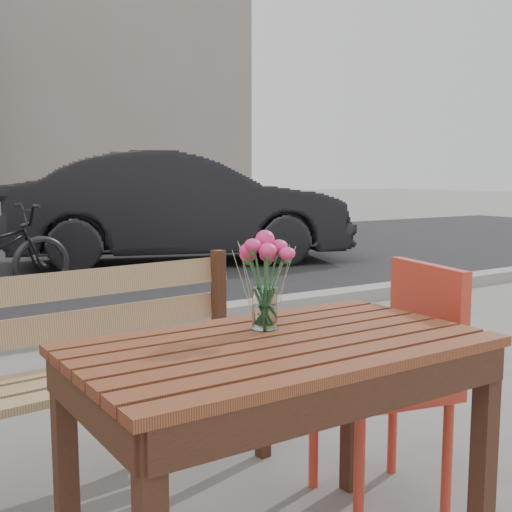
{
  "coord_description": "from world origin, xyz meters",
  "views": [
    {
      "loc": [
        -1.0,
        -1.6,
        1.21
      ],
      "look_at": [
        0.06,
        0.07,
        0.95
      ],
      "focal_mm": 45.0,
      "sensor_mm": 36.0,
      "label": 1
    }
  ],
  "objects_px": {
    "red_chair": "(399,365)",
    "main_vase": "(265,268)",
    "main_table": "(281,381)",
    "parked_car": "(179,208)"
  },
  "relations": [
    {
      "from": "main_vase",
      "to": "parked_car",
      "type": "distance_m",
      "value": 6.93
    },
    {
      "from": "main_table",
      "to": "red_chair",
      "type": "height_order",
      "value": "red_chair"
    },
    {
      "from": "main_table",
      "to": "parked_car",
      "type": "bearing_deg",
      "value": 65.75
    },
    {
      "from": "red_chair",
      "to": "main_vase",
      "type": "height_order",
      "value": "main_vase"
    },
    {
      "from": "red_chair",
      "to": "main_vase",
      "type": "relative_size",
      "value": 2.89
    },
    {
      "from": "main_table",
      "to": "main_vase",
      "type": "bearing_deg",
      "value": 75.37
    },
    {
      "from": "main_table",
      "to": "red_chair",
      "type": "bearing_deg",
      "value": 13.7
    },
    {
      "from": "main_table",
      "to": "main_vase",
      "type": "height_order",
      "value": "main_vase"
    },
    {
      "from": "main_vase",
      "to": "parked_car",
      "type": "height_order",
      "value": "parked_car"
    },
    {
      "from": "main_vase",
      "to": "parked_car",
      "type": "relative_size",
      "value": 0.07
    }
  ]
}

